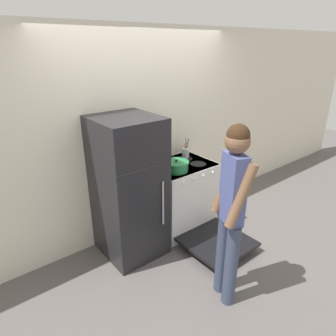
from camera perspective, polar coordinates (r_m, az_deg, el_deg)
ground_plane at (r=4.31m, az=-3.72°, el=-10.26°), size 14.00×14.00×0.00m
wall_back at (r=3.80m, az=-4.47°, el=6.33°), size 10.00×0.06×2.55m
refrigerator at (r=3.41m, az=-7.49°, el=-3.92°), size 0.66×0.73×1.64m
stove_range at (r=3.99m, az=2.69°, el=-5.56°), size 0.81×1.38×0.91m
dutch_oven_pot at (r=3.60m, az=1.59°, el=0.37°), size 0.34×0.30×0.15m
tea_kettle at (r=3.79m, az=-0.77°, el=1.65°), size 0.21×0.17×0.22m
utensil_jar at (r=4.02m, az=3.37°, el=2.96°), size 0.09×0.09×0.27m
person at (r=2.71m, az=11.99°, el=-7.43°), size 0.37×0.42×1.76m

